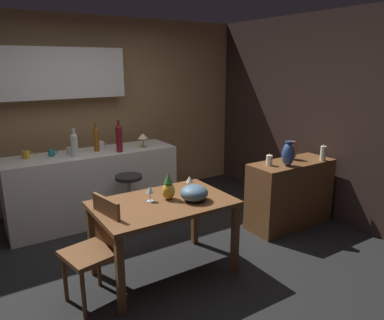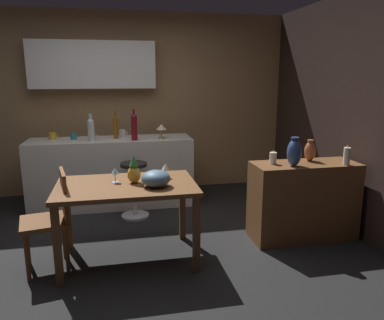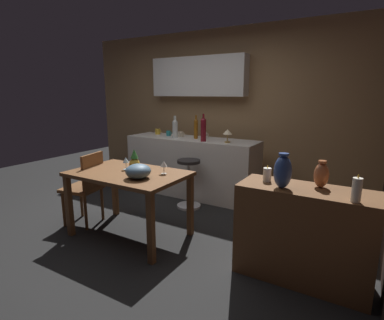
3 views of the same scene
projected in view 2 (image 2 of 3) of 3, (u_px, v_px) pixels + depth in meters
name	position (u px, v px, depth m)	size (l,w,h in m)	color
ground_plane	(124.00, 249.00, 3.76)	(9.00, 9.00, 0.00)	black
wall_kitchen_back	(112.00, 96.00, 5.42)	(5.20, 0.33, 2.60)	#9E7A51
wall_side_right	(346.00, 112.00, 4.25)	(0.10, 4.40, 2.60)	#33231E
dining_table	(127.00, 194.00, 3.42)	(1.26, 0.81, 0.74)	brown
kitchen_counter	(112.00, 172.00, 4.97)	(2.10, 0.60, 0.90)	silver
sideboard_cabinet	(303.00, 201.00, 3.96)	(1.10, 0.44, 0.82)	brown
chair_near_window	(52.00, 216.00, 3.29)	(0.47, 0.47, 0.89)	brown
bar_stool	(134.00, 188.00, 4.54)	(0.34, 0.34, 0.68)	#262323
wine_glass_left	(115.00, 171.00, 3.43)	(0.07, 0.07, 0.14)	silver
wine_glass_right	(165.00, 167.00, 3.59)	(0.08, 0.08, 0.14)	silver
pineapple_centerpiece	(134.00, 171.00, 3.42)	(0.12, 0.12, 0.26)	gold
fruit_bowl	(156.00, 178.00, 3.31)	(0.26, 0.26, 0.15)	slate
wine_bottle_ruby	(134.00, 126.00, 4.72)	(0.08, 0.08, 0.40)	maroon
wine_bottle_amber	(116.00, 126.00, 4.85)	(0.06, 0.06, 0.36)	#8C5114
wine_bottle_clear	(91.00, 128.00, 4.68)	(0.08, 0.08, 0.34)	silver
cup_teal	(74.00, 136.00, 4.81)	(0.11, 0.07, 0.08)	teal
cup_mustard	(52.00, 136.00, 4.82)	(0.12, 0.09, 0.09)	gold
cup_white	(123.00, 133.00, 5.00)	(0.12, 0.08, 0.10)	white
cup_cream	(91.00, 136.00, 4.86)	(0.13, 0.09, 0.08)	beige
counter_lamp	(161.00, 128.00, 4.85)	(0.14, 0.14, 0.19)	#A58447
pillar_candle_tall	(273.00, 158.00, 3.82)	(0.07, 0.07, 0.15)	white
pillar_candle_short	(347.00, 156.00, 3.77)	(0.07, 0.07, 0.20)	white
vase_ceramic_blue	(294.00, 152.00, 3.71)	(0.15, 0.15, 0.29)	#334C8C
vase_copper	(310.00, 151.00, 3.94)	(0.12, 0.12, 0.23)	#B26038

